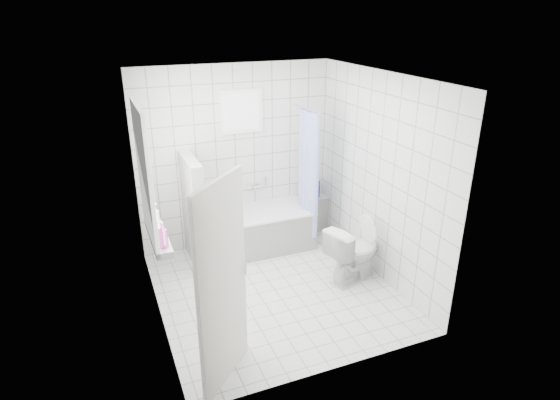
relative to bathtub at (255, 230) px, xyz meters
name	(u,v)px	position (x,y,z in m)	size (l,w,h in m)	color
ground	(275,290)	(-0.14, -1.12, -0.29)	(3.00, 3.00, 0.00)	white
ceiling	(274,77)	(-0.14, -1.12, 2.31)	(3.00, 3.00, 0.00)	white
wall_back	(236,157)	(-0.14, 0.38, 1.01)	(2.80, 0.02, 2.60)	white
wall_front	(338,252)	(-0.14, -2.62, 1.01)	(2.80, 0.02, 2.60)	white
wall_left	(149,212)	(-1.54, -1.12, 1.01)	(0.02, 3.00, 2.60)	white
wall_right	(379,178)	(1.26, -1.12, 1.01)	(0.02, 3.00, 2.60)	white
window_left	(147,175)	(-1.49, -0.82, 1.31)	(0.01, 0.90, 1.40)	white
window_back	(242,112)	(-0.04, 0.33, 1.66)	(0.50, 0.01, 0.50)	white
window_sill	(158,236)	(-1.45, -0.82, 0.57)	(0.18, 1.02, 0.08)	white
door	(222,287)	(-1.11, -2.32, 0.71)	(0.04, 0.80, 2.00)	silver
bathtub	(255,230)	(0.00, 0.00, 0.00)	(1.62, 0.77, 0.58)	white
partition_wall	(194,212)	(-0.88, -0.05, 0.46)	(0.15, 0.85, 1.50)	white
tiled_ledge	(313,213)	(1.06, 0.25, -0.02)	(0.40, 0.24, 0.55)	white
toilet	(354,252)	(0.89, -1.26, 0.09)	(0.43, 0.75, 0.77)	white
curtain_rod	(305,109)	(0.75, -0.02, 1.71)	(0.02, 0.02, 0.80)	silver
shower_curtain	(308,174)	(0.75, -0.16, 0.81)	(0.14, 0.48, 1.78)	#4960D7
tub_faucet	(253,186)	(0.10, 0.33, 0.56)	(0.18, 0.06, 0.06)	silver
sill_bottles	(158,225)	(-1.44, -0.87, 0.73)	(0.17, 0.81, 0.29)	#DF6FC6
ledge_bottles	(315,190)	(1.07, 0.24, 0.38)	(0.17, 0.16, 0.26)	red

